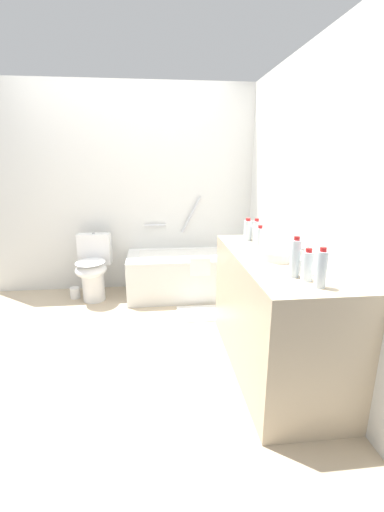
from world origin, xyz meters
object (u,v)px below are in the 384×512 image
Objects in this scene: water_bottle_1 at (295,258)px; water_bottle_4 at (307,266)px; sink_faucet at (303,253)px; drinking_glass_0 at (303,266)px; bathtub at (190,273)px; water_bottle_3 at (256,231)px; drinking_glass_1 at (253,233)px; water_bottle_5 at (248,230)px; water_bottle_0 at (260,238)px; bath_mat at (206,313)px; toilet_paper_roll at (75,293)px; sink_basin at (278,254)px; water_bottle_2 at (321,269)px; toilet at (93,268)px.

water_bottle_4 is at bearing -55.09° from water_bottle_1.
drinking_glass_0 is (-0.15, -0.34, 0.02)m from sink_faucet.
water_bottle_1 is at bearing 124.91° from water_bottle_4.
water_bottle_3 is at bearing -66.76° from bathtub.
water_bottle_1 is 1.00m from drinking_glass_1.
water_bottle_3 is 1.02× the size of water_bottle_5.
water_bottle_4 reaches higher than water_bottle_0.
toilet_paper_roll is (-1.44, 0.58, 0.06)m from bath_mat.
water_bottle_3 is 0.11m from drinking_glass_1.
water_bottle_1 reaches higher than water_bottle_0.
water_bottle_4 reaches higher than toilet_paper_roll.
water_bottle_5 is at bearing -68.60° from bathtub.
sink_basin is 0.18m from sink_faucet.
water_bottle_1 is at bearing -77.46° from bath_mat.
water_bottle_3 reaches higher than bath_mat.
toilet is at bearing 127.09° from water_bottle_2.
drinking_glass_1 reaches higher than bath_mat.
toilet is at bearing 138.67° from sink_faucet.
water_bottle_2 is at bearing -87.57° from sink_basin.
sink_basin is 0.45m from water_bottle_4.
water_bottle_2 is at bearing -77.36° from bathtub.
water_bottle_2 reaches higher than water_bottle_5.
bathtub is 0.62m from bath_mat.
bathtub is 2.49× the size of bath_mat.
drinking_glass_0 is at bearing -74.18° from bath_mat.
water_bottle_5 is (0.38, -0.98, 0.70)m from bathtub.
water_bottle_5 reaches higher than drinking_glass_1.
toilet_paper_roll is (-0.23, 0.04, -0.30)m from toilet.
water_bottle_4 is at bearing -89.66° from water_bottle_3.
drinking_glass_0 is (1.58, -1.87, 0.56)m from toilet.
water_bottle_5 is (-0.06, 0.05, -0.00)m from water_bottle_3.
sink_faucet is 0.81× the size of water_bottle_5.
drinking_glass_0 is 0.96m from drinking_glass_1.
water_bottle_5 reaches higher than sink_basin.
water_bottle_2 is 0.38× the size of bath_mat.
toilet is at bearing 128.33° from water_bottle_1.
water_bottle_5 is at bearing 138.69° from water_bottle_3.
water_bottle_3 reaches higher than toilet.
water_bottle_4 is at bearing -111.65° from sink_faucet.
drinking_glass_1 is at bearing 91.35° from water_bottle_2.
toilet is 1.88m from drinking_glass_1.
bath_mat is at bearing 112.30° from water_bottle_0.
drinking_glass_0 is at bearing 76.26° from water_bottle_4.
water_bottle_4 is at bearing -76.27° from bath_mat.
sink_faucet is 0.83× the size of water_bottle_0.
toilet_paper_roll is (-1.78, 1.06, -0.90)m from water_bottle_3.
water_bottle_2 is (1.58, -2.09, 0.61)m from toilet.
bathtub is 1.79m from sink_faucet.
water_bottle_2 is 2.94m from toilet_paper_roll.
bath_mat is at bearing -79.97° from bathtub.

